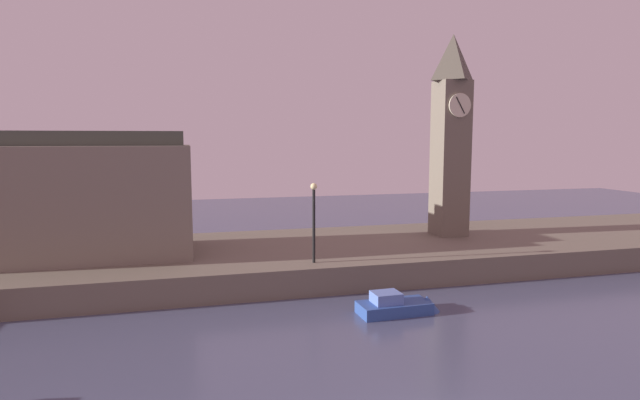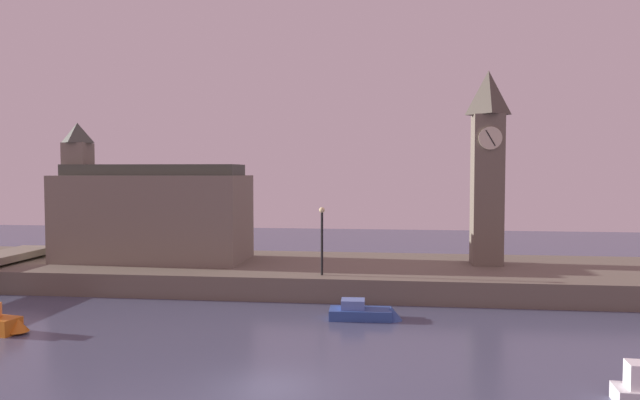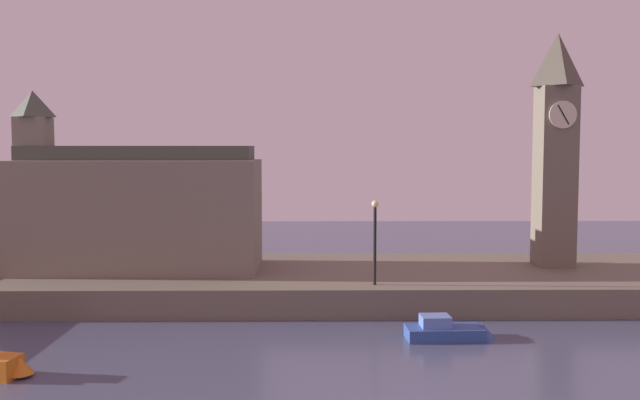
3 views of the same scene
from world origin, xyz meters
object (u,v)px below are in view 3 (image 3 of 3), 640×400
(boat_tour_blue, at_px, (455,331))
(clock_tower, at_px, (556,146))
(parliament_hall, at_px, (134,209))
(streetlamp, at_px, (375,233))

(boat_tour_blue, bearing_deg, clock_tower, 52.79)
(parliament_hall, bearing_deg, boat_tour_blue, -30.21)
(parliament_hall, bearing_deg, clock_tower, 1.77)
(streetlamp, distance_m, boat_tour_blue, 6.87)
(streetlamp, bearing_deg, parliament_hall, 160.13)
(parliament_hall, relative_size, streetlamp, 3.17)
(clock_tower, relative_size, parliament_hall, 0.99)
(clock_tower, bearing_deg, streetlamp, -153.10)
(parliament_hall, height_order, streetlamp, parliament_hall)
(parliament_hall, xyz_separation_m, boat_tour_blue, (16.54, -9.63, -4.61))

